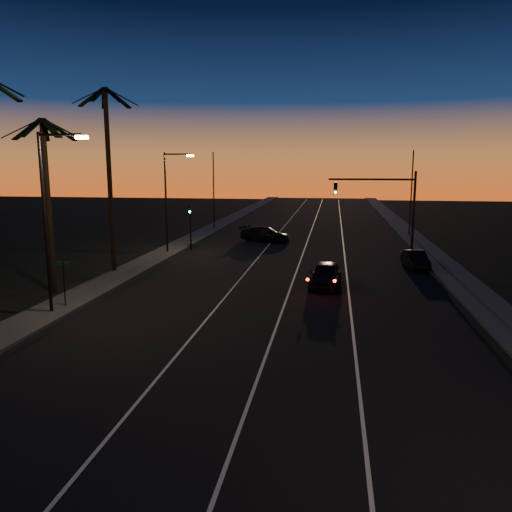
% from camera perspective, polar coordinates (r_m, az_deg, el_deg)
% --- Properties ---
extents(road, '(20.00, 170.00, 0.01)m').
position_cam_1_polar(road, '(33.42, 3.51, -2.53)').
color(road, black).
rests_on(road, ground).
extents(sidewalk_left, '(2.40, 170.00, 0.16)m').
position_cam_1_polar(sidewalk_left, '(36.17, -14.45, -1.74)').
color(sidewalk_left, '#3C3C39').
rests_on(sidewalk_left, ground).
extents(sidewalk_right, '(2.40, 170.00, 0.16)m').
position_cam_1_polar(sidewalk_right, '(34.27, 22.52, -2.86)').
color(sidewalk_right, '#3C3C39').
rests_on(sidewalk_right, ground).
extents(lane_stripe_left, '(0.12, 160.00, 0.01)m').
position_cam_1_polar(lane_stripe_left, '(33.82, -1.56, -2.34)').
color(lane_stripe_left, silver).
rests_on(lane_stripe_left, road).
extents(lane_stripe_mid, '(0.12, 160.00, 0.01)m').
position_cam_1_polar(lane_stripe_mid, '(33.38, 4.37, -2.54)').
color(lane_stripe_mid, silver).
rests_on(lane_stripe_mid, road).
extents(lane_stripe_right, '(0.12, 160.00, 0.01)m').
position_cam_1_polar(lane_stripe_right, '(33.30, 10.39, -2.71)').
color(lane_stripe_right, silver).
rests_on(lane_stripe_right, road).
extents(palm_mid, '(4.25, 4.16, 10.03)m').
position_cam_1_polar(palm_mid, '(31.04, -22.78, 7.36)').
color(palm_mid, black).
rests_on(palm_mid, ground).
extents(palm_far, '(4.25, 4.16, 12.53)m').
position_cam_1_polar(palm_far, '(35.84, -16.49, 10.20)').
color(palm_far, black).
rests_on(palm_far, ground).
extents(streetlight_left_near, '(2.55, 0.26, 9.00)m').
position_cam_1_polar(streetlight_left_near, '(26.38, -22.52, 4.97)').
color(streetlight_left_near, black).
rests_on(streetlight_left_near, ground).
extents(streetlight_left_far, '(2.55, 0.26, 8.50)m').
position_cam_1_polar(streetlight_left_far, '(42.77, -9.88, 6.98)').
color(streetlight_left_far, black).
rests_on(streetlight_left_far, ground).
extents(street_sign, '(0.70, 0.06, 2.60)m').
position_cam_1_polar(street_sign, '(27.81, -21.12, -2.35)').
color(street_sign, black).
rests_on(street_sign, ground).
extents(signal_mast, '(7.10, 0.41, 7.00)m').
position_cam_1_polar(signal_mast, '(42.74, 14.50, 6.43)').
color(signal_mast, black).
rests_on(signal_mast, ground).
extents(signal_post, '(0.28, 0.37, 4.20)m').
position_cam_1_polar(signal_post, '(44.47, -7.52, 4.36)').
color(signal_post, black).
rests_on(signal_post, ground).
extents(far_pole_left, '(0.14, 0.14, 9.00)m').
position_cam_1_polar(far_pole_left, '(59.21, -4.86, 7.43)').
color(far_pole_left, black).
rests_on(far_pole_left, ground).
extents(far_pole_right, '(0.14, 0.14, 9.00)m').
position_cam_1_polar(far_pole_right, '(55.12, 17.32, 6.79)').
color(far_pole_right, black).
rests_on(far_pole_right, ground).
extents(lead_car, '(2.15, 5.11, 1.52)m').
position_cam_1_polar(lead_car, '(31.13, 7.95, -2.12)').
color(lead_car, black).
rests_on(lead_car, road).
extents(right_car, '(1.69, 4.01, 1.29)m').
position_cam_1_polar(right_car, '(38.19, 17.75, -0.40)').
color(right_car, black).
rests_on(right_car, road).
extents(cross_car, '(5.42, 3.61, 1.46)m').
position_cam_1_polar(cross_car, '(49.35, 1.04, 2.51)').
color(cross_car, black).
rests_on(cross_car, road).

